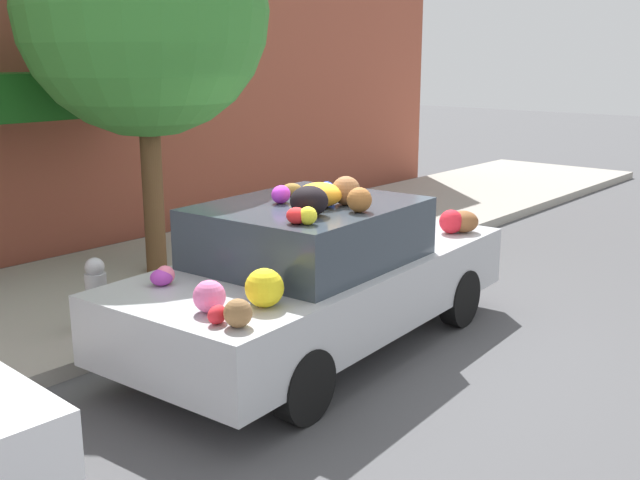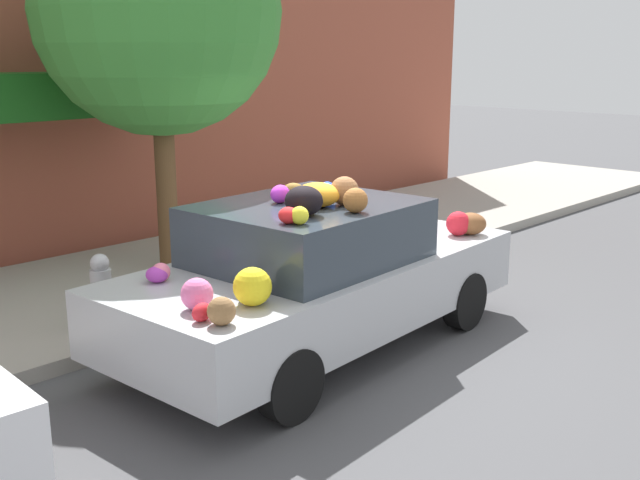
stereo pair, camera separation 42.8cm
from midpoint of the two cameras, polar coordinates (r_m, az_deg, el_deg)
ground_plane at (r=7.11m, az=-1.79°, el=-8.03°), size 60.00×60.00×0.00m
sidewalk_curb at (r=9.03m, az=-14.61°, el=-3.20°), size 24.00×3.20×0.14m
building_facade at (r=10.52m, az=-22.92°, el=12.40°), size 18.00×1.20×5.21m
street_tree at (r=8.87m, az=-14.74°, el=16.50°), size 2.79×2.79×4.39m
fire_hydrant at (r=7.36m, az=-18.27°, el=-3.97°), size 0.20×0.20×0.70m
art_car at (r=6.83m, az=-1.94°, el=-2.51°), size 4.24×2.02×1.64m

